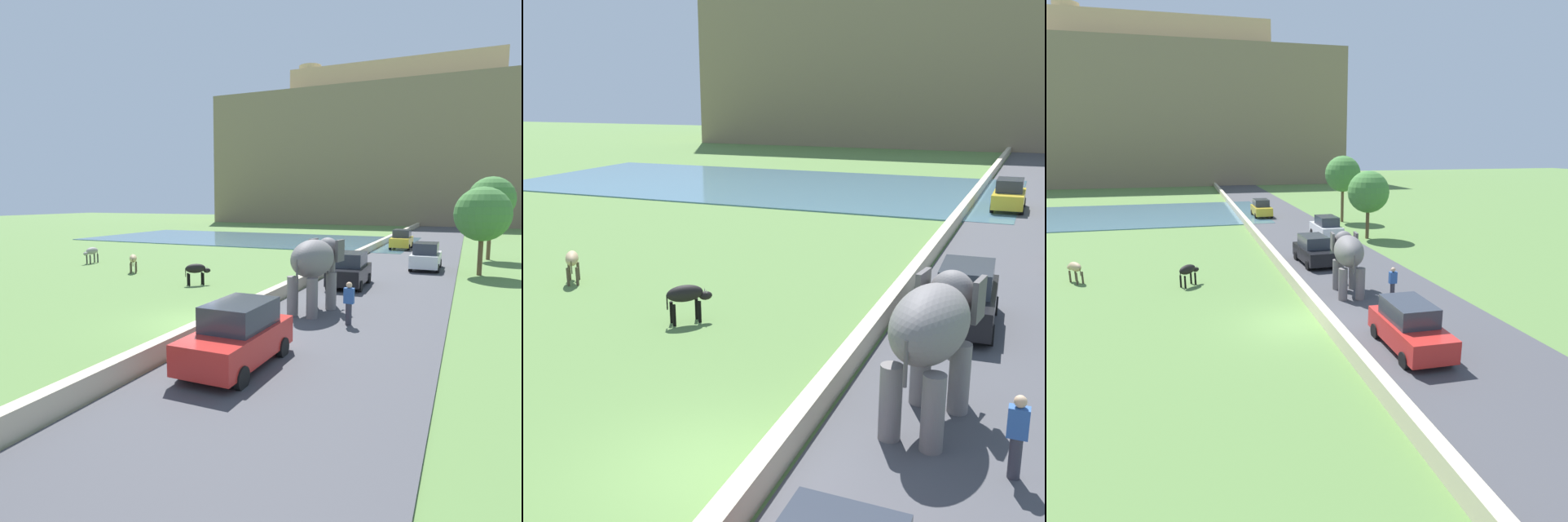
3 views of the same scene
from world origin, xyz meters
The scene contains 16 objects.
ground_plane centered at (0.00, 0.00, 0.00)m, with size 220.00×220.00×0.00m, color #567A3D.
road_surface centered at (5.00, 20.00, 0.03)m, with size 7.00×120.00×0.06m, color #424247.
barrier_wall centered at (1.20, 18.00, 0.32)m, with size 0.40×110.00×0.64m, color beige.
lake centered at (-14.00, 34.23, 0.04)m, with size 36.00×18.00×0.08m, color slate.
hill_distant centered at (-6.00, 82.51, 12.24)m, with size 64.00×28.00×24.49m, color #897556.
fort_on_hill centered at (-6.49, 82.51, 27.53)m, with size 39.50×8.00×7.42m.
elephant centered at (3.46, 3.22, 2.04)m, with size 1.79×3.56×2.99m.
person_beside_elephant centered at (5.21, 1.69, 0.87)m, with size 0.36×0.22×1.63m.
car_white centered at (6.58, 17.16, 0.90)m, with size 1.81×4.01×1.80m.
car_yellow centered at (3.42, 29.89, 0.90)m, with size 1.82×4.01×1.80m.
car_black centered at (3.42, 9.37, 0.90)m, with size 1.92×4.06×1.80m.
car_red centered at (3.43, -3.65, 0.90)m, with size 1.86×4.03×1.80m.
cow_tan centered at (-10.11, 8.73, 0.84)m, with size 1.10×1.31×1.15m.
cow_black centered at (-4.20, 6.62, 0.84)m, with size 1.20×1.24×1.15m.
tree_near centered at (9.73, 16.35, 3.67)m, with size 3.26×3.26×5.32m.
tree_mid centered at (10.46, 24.75, 4.55)m, with size 3.37×3.37×6.26m.
Camera 3 is at (-4.13, -18.06, 7.27)m, focal length 32.39 mm.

